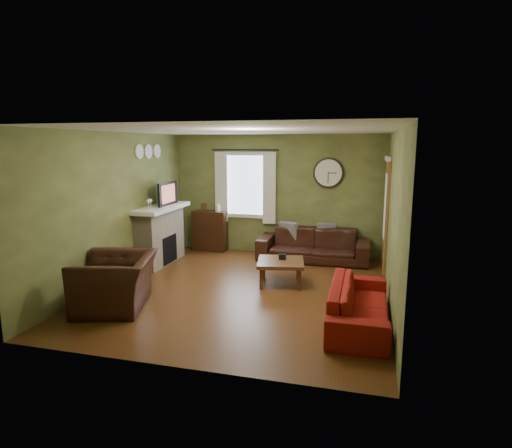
% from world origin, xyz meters
% --- Properties ---
extents(floor, '(4.60, 5.20, 0.00)m').
position_xyz_m(floor, '(0.00, 0.00, 0.00)').
color(floor, '#502E14').
rests_on(floor, ground).
extents(ceiling, '(4.60, 5.20, 0.00)m').
position_xyz_m(ceiling, '(0.00, 0.00, 2.60)').
color(ceiling, white).
rests_on(ceiling, ground).
extents(wall_left, '(0.00, 5.20, 2.60)m').
position_xyz_m(wall_left, '(-2.30, 0.00, 1.30)').
color(wall_left, olive).
rests_on(wall_left, ground).
extents(wall_right, '(0.00, 5.20, 2.60)m').
position_xyz_m(wall_right, '(2.30, 0.00, 1.30)').
color(wall_right, olive).
rests_on(wall_right, ground).
extents(wall_back, '(4.60, 0.00, 2.60)m').
position_xyz_m(wall_back, '(0.00, 2.60, 1.30)').
color(wall_back, olive).
rests_on(wall_back, ground).
extents(wall_front, '(4.60, 0.00, 2.60)m').
position_xyz_m(wall_front, '(0.00, -2.60, 1.30)').
color(wall_front, olive).
rests_on(wall_front, ground).
extents(fireplace, '(0.40, 1.40, 1.10)m').
position_xyz_m(fireplace, '(-2.10, 1.15, 0.55)').
color(fireplace, tan).
rests_on(fireplace, floor).
extents(firebox, '(0.04, 0.60, 0.55)m').
position_xyz_m(firebox, '(-1.91, 1.15, 0.30)').
color(firebox, black).
rests_on(firebox, fireplace).
extents(mantel, '(0.58, 1.60, 0.08)m').
position_xyz_m(mantel, '(-2.07, 1.15, 1.14)').
color(mantel, white).
rests_on(mantel, fireplace).
extents(tv, '(0.08, 0.60, 0.35)m').
position_xyz_m(tv, '(-2.05, 1.30, 1.35)').
color(tv, black).
rests_on(tv, mantel).
extents(tv_screen, '(0.02, 0.62, 0.36)m').
position_xyz_m(tv_screen, '(-1.97, 1.30, 1.41)').
color(tv_screen, '#994C3F').
rests_on(tv_screen, mantel).
extents(medallion_left, '(0.28, 0.28, 0.03)m').
position_xyz_m(medallion_left, '(-2.28, 0.80, 2.25)').
color(medallion_left, white).
rests_on(medallion_left, wall_left).
extents(medallion_mid, '(0.28, 0.28, 0.03)m').
position_xyz_m(medallion_mid, '(-2.28, 1.15, 2.25)').
color(medallion_mid, white).
rests_on(medallion_mid, wall_left).
extents(medallion_right, '(0.28, 0.28, 0.03)m').
position_xyz_m(medallion_right, '(-2.28, 1.50, 2.25)').
color(medallion_right, white).
rests_on(medallion_right, wall_left).
extents(window_pane, '(1.00, 0.02, 1.30)m').
position_xyz_m(window_pane, '(-0.70, 2.58, 1.50)').
color(window_pane, silver).
rests_on(window_pane, wall_back).
extents(curtain_rod, '(0.03, 0.03, 1.50)m').
position_xyz_m(curtain_rod, '(-0.70, 2.48, 2.27)').
color(curtain_rod, black).
rests_on(curtain_rod, wall_back).
extents(curtain_left, '(0.28, 0.04, 1.55)m').
position_xyz_m(curtain_left, '(-1.25, 2.48, 1.45)').
color(curtain_left, silver).
rests_on(curtain_left, wall_back).
extents(curtain_right, '(0.28, 0.04, 1.55)m').
position_xyz_m(curtain_right, '(-0.15, 2.48, 1.45)').
color(curtain_right, silver).
rests_on(curtain_right, wall_back).
extents(wall_clock, '(0.64, 0.06, 0.64)m').
position_xyz_m(wall_clock, '(1.10, 2.55, 1.80)').
color(wall_clock, white).
rests_on(wall_clock, wall_back).
extents(door, '(0.05, 0.90, 2.10)m').
position_xyz_m(door, '(2.27, 1.85, 1.05)').
color(door, olive).
rests_on(door, floor).
extents(bookshelf, '(0.76, 0.33, 0.91)m').
position_xyz_m(bookshelf, '(-1.51, 2.42, 0.45)').
color(bookshelf, black).
rests_on(bookshelf, floor).
extents(book, '(0.21, 0.26, 0.02)m').
position_xyz_m(book, '(-1.41, 2.60, 0.96)').
color(book, '#4D2E1A').
rests_on(book, bookshelf).
extents(sofa_brown, '(2.27, 0.89, 0.66)m').
position_xyz_m(sofa_brown, '(0.87, 2.14, 0.33)').
color(sofa_brown, black).
rests_on(sofa_brown, floor).
extents(pillow_left, '(0.40, 0.18, 0.38)m').
position_xyz_m(pillow_left, '(1.10, 2.49, 0.55)').
color(pillow_left, gray).
rests_on(pillow_left, sofa_brown).
extents(pillow_right, '(0.42, 0.26, 0.40)m').
position_xyz_m(pillow_right, '(0.31, 2.36, 0.55)').
color(pillow_right, gray).
rests_on(pillow_right, sofa_brown).
extents(sofa_red, '(0.75, 1.92, 0.56)m').
position_xyz_m(sofa_red, '(1.88, -0.92, 0.28)').
color(sofa_red, maroon).
rests_on(sofa_red, floor).
extents(armchair, '(1.34, 1.45, 0.78)m').
position_xyz_m(armchair, '(-1.61, -1.22, 0.39)').
color(armchair, black).
rests_on(armchair, floor).
extents(coffee_table, '(0.91, 0.91, 0.42)m').
position_xyz_m(coffee_table, '(0.52, 0.47, 0.21)').
color(coffee_table, '#4D2E1A').
rests_on(coffee_table, floor).
extents(tissue_box, '(0.13, 0.13, 0.09)m').
position_xyz_m(tissue_box, '(0.53, 0.58, 0.40)').
color(tissue_box, black).
rests_on(tissue_box, coffee_table).
extents(wine_glass_a, '(0.07, 0.07, 0.19)m').
position_xyz_m(wine_glass_a, '(-2.05, 0.64, 1.28)').
color(wine_glass_a, white).
rests_on(wine_glass_a, mantel).
extents(wine_glass_b, '(0.07, 0.07, 0.19)m').
position_xyz_m(wine_glass_b, '(-2.05, 0.73, 1.28)').
color(wine_glass_b, white).
rests_on(wine_glass_b, mantel).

